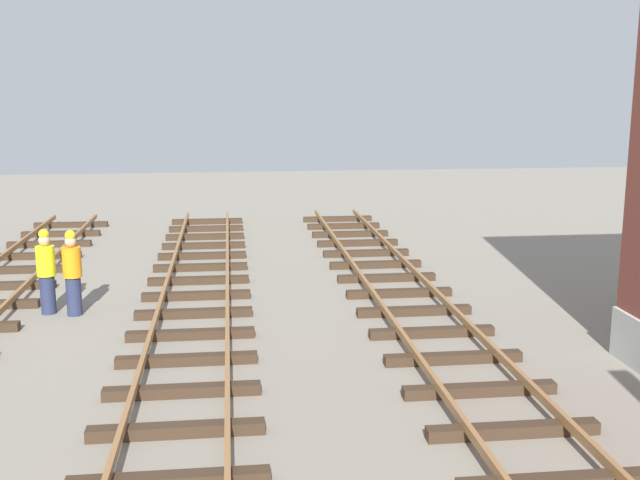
{
  "coord_description": "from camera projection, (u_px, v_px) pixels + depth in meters",
  "views": [
    {
      "loc": [
        -2.75,
        -4.56,
        4.87
      ],
      "look_at": [
        -0.98,
        10.43,
        1.84
      ],
      "focal_mm": 43.22,
      "sensor_mm": 36.0,
      "label": 1
    }
  ],
  "objects": [
    {
      "name": "track_worker_distant",
      "position": [
        46.0,
        272.0,
        16.59
      ],
      "size": [
        0.4,
        0.4,
        1.87
      ],
      "color": "#262D4C",
      "rests_on": "ground"
    },
    {
      "name": "track_worker_foreground",
      "position": [
        73.0,
        273.0,
        16.47
      ],
      "size": [
        0.4,
        0.4,
        1.87
      ],
      "color": "#262D4C",
      "rests_on": "ground"
    }
  ]
}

